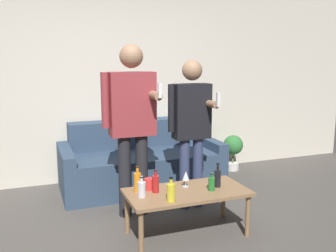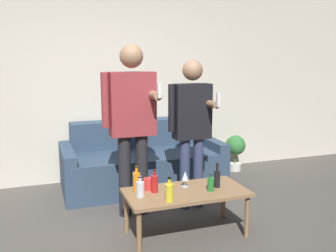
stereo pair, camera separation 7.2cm
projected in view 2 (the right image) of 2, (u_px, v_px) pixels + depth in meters
The scene contains 14 objects.
wall_back at pixel (104, 79), 4.94m from camera, with size 8.00×0.06×2.70m.
couch at pixel (142, 163), 4.80m from camera, with size 1.99×0.94×0.81m.
coffee_table at pixel (186, 196), 3.42m from camera, with size 1.12×0.56×0.43m.
bottle_orange at pixel (137, 181), 3.39m from camera, with size 0.07×0.07×0.24m.
bottle_green at pixel (211, 184), 3.40m from camera, with size 0.06×0.06×0.16m.
bottle_dark at pixel (140, 189), 3.26m from camera, with size 0.07×0.07×0.19m.
bottle_yellow at pixel (169, 192), 3.15m from camera, with size 0.07×0.07×0.21m.
bottle_red at pixel (155, 183), 3.37m from camera, with size 0.06×0.06×0.21m.
bottle_clear at pixel (217, 178), 3.50m from camera, with size 0.06×0.06×0.23m.
wine_glass_near at pixel (185, 176), 3.50m from camera, with size 0.07×0.07×0.15m.
cup_on_table at pixel (148, 184), 3.44m from camera, with size 0.10×0.10×0.11m.
person_standing_left at pixel (132, 117), 3.77m from camera, with size 0.54×0.45×1.76m.
person_standing_right at pixel (192, 122), 3.97m from camera, with size 0.46×0.41×1.61m.
potted_plant at pixel (235, 148), 5.44m from camera, with size 0.29×0.29×0.52m.
Camera 2 is at (-0.85, -2.76, 1.62)m, focal length 40.00 mm.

